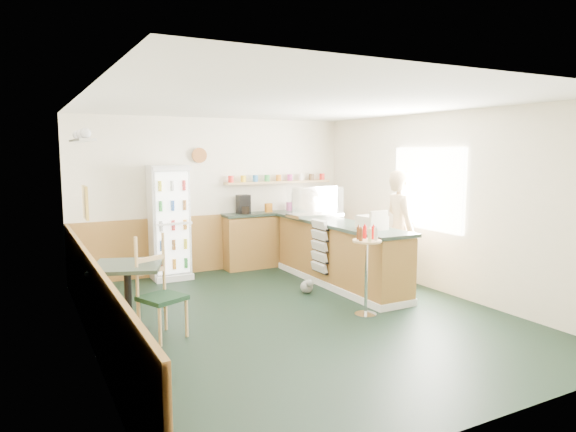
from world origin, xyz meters
TOP-DOWN VIEW (x-y plane):
  - ground at (0.00, 0.00)m, footprint 6.00×6.00m
  - room_envelope at (-0.23, 0.73)m, footprint 5.04×6.02m
  - service_counter at (1.35, 1.07)m, footprint 0.68×3.01m
  - back_counter at (1.19, 2.80)m, footprint 2.24×0.42m
  - drinks_fridge at (-0.91, 2.74)m, footprint 0.62×0.53m
  - display_case at (1.35, 1.81)m, footprint 0.89×0.46m
  - cash_register at (1.35, 0.23)m, footprint 0.36×0.37m
  - shopkeeper at (2.05, 0.44)m, footprint 0.57×0.70m
  - condiment_stand at (0.80, -0.40)m, footprint 0.37×0.37m
  - newspaper_rack at (0.99, 1.08)m, footprint 0.09×0.42m
  - cafe_table at (-2.05, 0.35)m, footprint 0.97×0.97m
  - cafe_chair at (-1.73, 0.13)m, footprint 0.58×0.58m
  - dog_doorstop at (0.65, 0.86)m, footprint 0.19×0.25m

SIDE VIEW (x-z plane):
  - ground at x=0.00m, z-range 0.00..0.00m
  - dog_doorstop at x=0.65m, z-range -0.01..0.22m
  - service_counter at x=1.35m, z-range -0.04..0.97m
  - back_counter at x=1.19m, z-range -0.30..1.39m
  - cafe_table at x=-2.05m, z-range 0.17..1.00m
  - cafe_chair at x=-1.73m, z-range 0.03..1.20m
  - newspaper_rack at x=0.99m, z-range 0.23..1.07m
  - condiment_stand at x=0.80m, z-range 0.17..1.33m
  - shopkeeper at x=2.05m, z-range 0.00..1.84m
  - drinks_fridge at x=-0.91m, z-range 0.00..1.89m
  - cash_register at x=1.35m, z-range 1.01..1.20m
  - display_case at x=1.35m, z-range 1.01..1.51m
  - room_envelope at x=-0.23m, z-range 0.16..2.88m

